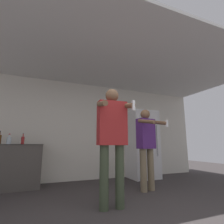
{
  "coord_description": "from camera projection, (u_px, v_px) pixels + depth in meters",
  "views": [
    {
      "loc": [
        -1.14,
        -1.75,
        0.89
      ],
      "look_at": [
        -0.13,
        0.71,
        1.39
      ],
      "focal_mm": 28.0,
      "sensor_mm": 36.0,
      "label": 1
    }
  ],
  "objects": [
    {
      "name": "bottle_amber_bourbon",
      "position": [
        23.0,
        140.0,
        3.71
      ],
      "size": [
        0.06,
        0.06,
        0.23
      ],
      "color": "maroon",
      "rests_on": "counter"
    },
    {
      "name": "person_man_side",
      "position": [
        147.0,
        143.0,
        3.57
      ],
      "size": [
        0.49,
        0.58,
        1.62
      ],
      "color": "#75664C",
      "rests_on": "ground_plane"
    },
    {
      "name": "bottle_short_whiskey",
      "position": [
        9.0,
        140.0,
        3.61
      ],
      "size": [
        0.09,
        0.09,
        0.22
      ],
      "color": "silver",
      "rests_on": "counter"
    },
    {
      "name": "ceiling_slab",
      "position": [
        105.0,
        62.0,
        3.62
      ],
      "size": [
        7.0,
        3.38,
        0.05
      ],
      "color": "silver",
      "rests_on": "wall_back"
    },
    {
      "name": "wall_back",
      "position": [
        86.0,
        130.0,
        4.71
      ],
      "size": [
        7.0,
        0.06,
        2.55
      ],
      "color": "beige",
      "rests_on": "ground_plane"
    },
    {
      "name": "refrigerator",
      "position": [
        142.0,
        144.0,
        4.88
      ],
      "size": [
        0.76,
        0.7,
        1.83
      ],
      "color": "white",
      "rests_on": "ground_plane"
    },
    {
      "name": "person_woman_foreground",
      "position": [
        112.0,
        135.0,
        2.62
      ],
      "size": [
        0.51,
        0.47,
        1.75
      ],
      "color": "#38422D",
      "rests_on": "ground_plane"
    }
  ]
}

